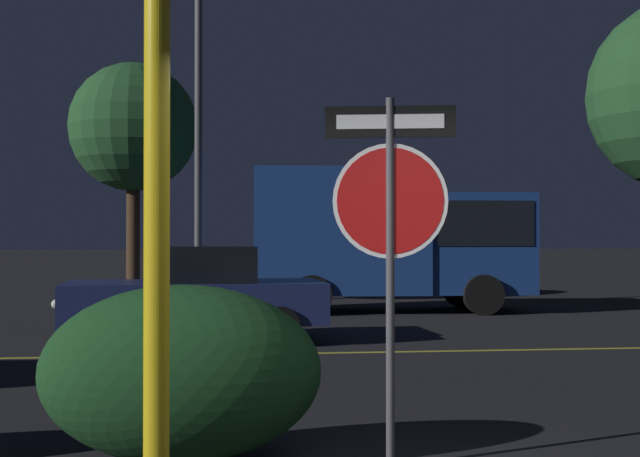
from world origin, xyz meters
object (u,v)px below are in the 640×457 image
object	(u,v)px
yellow_pole_left	(157,240)
tree_1	(133,128)
stop_sign	(390,206)
hedge_bush_1	(181,374)
passing_car_2	(196,294)
street_lamp	(198,71)
delivery_truck	(393,235)

from	to	relation	value
yellow_pole_left	tree_1	world-z (taller)	tree_1
stop_sign	yellow_pole_left	size ratio (longest dim) A/B	0.81
yellow_pole_left	hedge_bush_1	bearing A→B (deg)	88.13
hedge_bush_1	passing_car_2	size ratio (longest dim) A/B	0.49
yellow_pole_left	passing_car_2	world-z (taller)	yellow_pole_left
hedge_bush_1	tree_1	xyz separation A→B (m)	(-1.59, 15.14, 3.58)
street_lamp	tree_1	bearing A→B (deg)	119.20
passing_car_2	stop_sign	bearing A→B (deg)	-171.70
delivery_truck	street_lamp	xyz separation A→B (m)	(-4.21, -0.39, 3.44)
passing_car_2	tree_1	xyz separation A→B (m)	(-1.59, 7.69, 3.48)
stop_sign	tree_1	size ratio (longest dim) A/B	0.44
delivery_truck	passing_car_2	bearing A→B (deg)	-34.48
stop_sign	tree_1	world-z (taller)	tree_1
yellow_pole_left	passing_car_2	distance (m)	9.42
delivery_truck	tree_1	world-z (taller)	tree_1
hedge_bush_1	tree_1	bearing A→B (deg)	95.98
passing_car_2	delivery_truck	bearing A→B (deg)	-40.61
street_lamp	tree_1	distance (m)	3.33
stop_sign	hedge_bush_1	world-z (taller)	stop_sign
yellow_pole_left	tree_1	distance (m)	17.34
passing_car_2	hedge_bush_1	bearing A→B (deg)	177.76
yellow_pole_left	delivery_truck	world-z (taller)	yellow_pole_left
stop_sign	passing_car_2	world-z (taller)	stop_sign
hedge_bush_1	delivery_truck	world-z (taller)	delivery_truck
yellow_pole_left	street_lamp	size ratio (longest dim) A/B	0.44
passing_car_2	street_lamp	bearing A→B (deg)	-1.97
stop_sign	passing_car_2	xyz separation A→B (m)	(-1.44, 7.75, -1.08)
street_lamp	hedge_bush_1	bearing A→B (deg)	-89.89
stop_sign	yellow_pole_left	distance (m)	2.24
delivery_truck	stop_sign	bearing A→B (deg)	-8.01
street_lamp	yellow_pole_left	bearing A→B (deg)	-90.16
passing_car_2	delivery_truck	distance (m)	6.81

